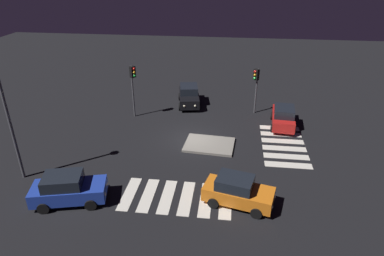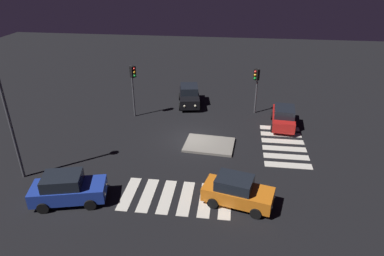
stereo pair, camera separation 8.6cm
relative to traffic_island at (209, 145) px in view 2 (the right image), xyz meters
name	(u,v)px [view 2 (the right image)]	position (x,y,z in m)	size (l,w,h in m)	color
ground_plane	(192,139)	(-1.42, 0.84, -0.09)	(80.00, 80.00, 0.00)	black
traffic_island	(209,145)	(0.00, 0.00, 0.00)	(3.86, 3.03, 0.18)	gray
car_black	(189,96)	(-2.61, 7.96, 0.82)	(2.53, 4.45, 1.85)	black
car_blue	(67,189)	(-7.51, -7.57, 0.80)	(4.42, 2.70, 1.81)	#1E389E
car_orange	(237,191)	(2.09, -6.53, 0.76)	(4.20, 2.55, 1.73)	orange
car_red	(284,117)	(5.86, 4.10, 0.79)	(2.24, 4.25, 1.80)	red
traffic_light_north	(256,80)	(3.53, 6.61, 3.06)	(0.54, 0.53, 4.16)	#47474C
traffic_light_west	(133,79)	(-6.97, 4.52, 3.41)	(0.53, 0.54, 4.63)	#47474C
street_lamp	(3,97)	(-11.57, -5.58, 5.40)	(0.56, 0.56, 8.11)	#47474C
crosswalk_near	(176,197)	(-1.42, -6.44, -0.08)	(6.45, 3.20, 0.02)	silver
crosswalk_side	(283,145)	(5.58, 0.84, -0.08)	(3.20, 6.45, 0.02)	silver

